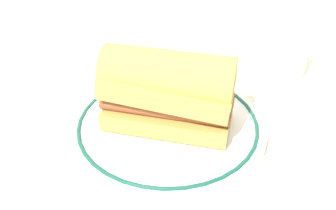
{
  "coord_description": "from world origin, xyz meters",
  "views": [
    {
      "loc": [
        0.13,
        -0.47,
        0.38
      ],
      "look_at": [
        0.02,
        -0.01,
        0.04
      ],
      "focal_mm": 42.25,
      "sensor_mm": 36.0,
      "label": 1
    }
  ],
  "objects": [
    {
      "name": "drinking_glass",
      "position": [
        0.19,
        0.19,
        0.04
      ],
      "size": [
        0.07,
        0.07,
        0.09
      ],
      "color": "silver",
      "rests_on": "ground_plane"
    },
    {
      "name": "sausage_sandwich",
      "position": [
        0.02,
        -0.01,
        0.07
      ],
      "size": [
        0.19,
        0.09,
        0.12
      ],
      "rotation": [
        0.0,
        0.0,
        0.0
      ],
      "color": "#DBA851",
      "rests_on": "plate"
    },
    {
      "name": "ground_plane",
      "position": [
        0.0,
        0.0,
        0.0
      ],
      "size": [
        1.5,
        1.5,
        0.0
      ],
      "primitive_type": "plane",
      "color": "beige"
    },
    {
      "name": "plate",
      "position": [
        0.02,
        -0.01,
        0.01
      ],
      "size": [
        0.3,
        0.3,
        0.01
      ],
      "color": "white",
      "rests_on": "ground_plane"
    }
  ]
}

